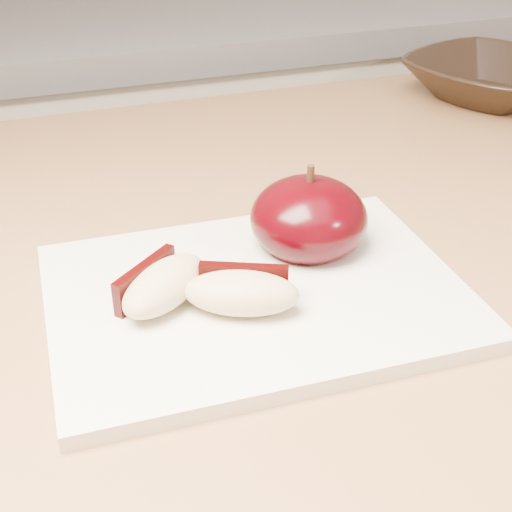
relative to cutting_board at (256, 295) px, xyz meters
name	(u,v)px	position (x,y,z in m)	size (l,w,h in m)	color
back_cabinet	(118,259)	(0.01, 0.80, -0.43)	(2.40, 0.62, 0.94)	silver
cutting_board	(256,295)	(0.00, 0.00, 0.00)	(0.27, 0.20, 0.01)	silver
apple_half	(309,219)	(0.06, 0.04, 0.03)	(0.09, 0.09, 0.07)	black
apple_wedge_a	(162,285)	(-0.06, 0.01, 0.02)	(0.08, 0.07, 0.03)	tan
apple_wedge_b	(242,292)	(-0.02, -0.02, 0.02)	(0.08, 0.06, 0.03)	tan
bowl	(491,79)	(0.40, 0.30, 0.02)	(0.19, 0.19, 0.05)	black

